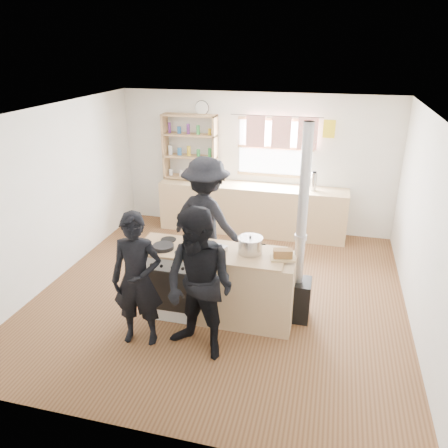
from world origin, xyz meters
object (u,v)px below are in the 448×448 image
Objects in this scene: cooking_island at (221,284)px; stockpot_counter at (250,245)px; stockpot_stove at (194,238)px; person_far at (207,220)px; roast_tray at (211,249)px; skillet_greens at (163,247)px; bread_board at (283,255)px; thermos at (314,182)px; flue_heater at (298,273)px; person_near_right at (200,285)px; person_near_left at (137,280)px.

stockpot_counter is (0.35, 0.04, 0.56)m from cooking_island.
stockpot_stove is 0.11× the size of person_far.
cooking_island is 0.68m from stockpot_stove.
roast_tray is at bearing -168.90° from stockpot_counter.
skillet_greens is 0.19× the size of person_far.
bread_board reaches higher than skillet_greens.
flue_heater is (-0.00, -2.56, -0.42)m from thermos.
thermos is 1.59× the size of stockpot_stove.
thermos reaches higher than stockpot_counter.
cooking_island is 5.19× the size of roast_tray.
cooking_island is 6.19× the size of bread_board.
person_near_right reaches higher than stockpot_stove.
cooking_island is 0.66m from stockpot_counter.
skillet_greens is at bearing 156.31° from person_near_right.
stockpot_counter is at bearing 8.02° from skillet_greens.
roast_tray is 1.25× the size of stockpot_counter.
person_near_left is (-0.69, -0.66, -0.16)m from roast_tray.
bread_board is at bearing -128.31° from flue_heater.
cooking_island is at bearing -172.72° from stockpot_counter.
thermos is 2.94m from stockpot_stove.
person_near_left is at bearing -136.29° from roast_tray.
person_far is at bearing 76.02° from skillet_greens.
stockpot_counter is 0.17× the size of person_near_right.
roast_tray is 0.34m from stockpot_stove.
stockpot_counter is 0.19× the size of person_near_left.
thermos is 0.17× the size of person_far.
person_near_left is (-1.73, -3.47, -0.25)m from thermos.
person_near_right reaches higher than cooking_island.
skillet_greens is 0.91× the size of roast_tray.
stockpot_counter is at bearing 7.28° from cooking_island.
bread_board is 0.17× the size of person_far.
person_near_right is at bearing -135.67° from flue_heater.
stockpot_counter is at bearing -102.10° from thermos.
person_far is (-0.41, 1.66, 0.06)m from person_near_right.
flue_heater reaches higher than stockpot_counter.
roast_tray is 0.71m from person_near_right.
stockpot_stove is 1.37m from flue_heater.
roast_tray is (-0.11, -0.05, 0.50)m from cooking_island.
thermos reaches higher than bread_board.
flue_heater is (0.93, 0.21, 0.18)m from cooking_island.
skillet_greens is (-0.71, -0.10, 0.49)m from cooking_island.
skillet_greens is 0.41m from stockpot_stove.
person_near_left is at bearing -116.49° from thermos.
bread_board is (1.14, -0.16, -0.02)m from stockpot_stove.
person_near_left is at bearing -98.25° from skillet_greens.
person_near_left is at bearing -152.14° from flue_heater.
person_near_right reaches higher than skillet_greens.
flue_heater is (0.18, 0.23, -0.34)m from bread_board.
person_far is (-0.80, 0.87, -0.10)m from stockpot_counter.
stockpot_stove reaches higher than cooking_island.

